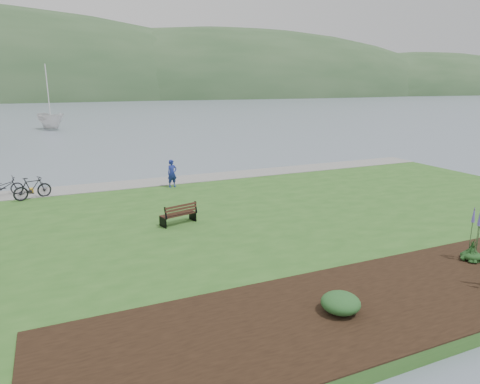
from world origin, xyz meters
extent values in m
plane|color=slate|center=(0.00, 0.00, 0.00)|extent=(600.00, 600.00, 0.00)
cube|color=#2C5C20|center=(0.00, -2.00, 0.20)|extent=(34.00, 20.00, 0.40)
cube|color=gray|center=(0.00, 6.90, 0.42)|extent=(34.00, 2.20, 0.03)
cube|color=black|center=(3.00, -9.80, 0.42)|extent=(24.00, 4.40, 0.04)
cube|color=#311A13|center=(-3.26, -1.20, 0.82)|extent=(1.57, 0.89, 0.05)
cube|color=#311A13|center=(-3.19, -1.47, 1.10)|extent=(1.47, 0.52, 0.46)
cube|color=black|center=(-3.96, -1.38, 0.60)|extent=(0.19, 0.51, 0.41)
cube|color=black|center=(-2.56, -1.01, 0.60)|extent=(0.19, 0.51, 0.41)
imported|color=navy|center=(-1.73, 5.31, 1.32)|extent=(0.76, 0.60, 1.85)
imported|color=black|center=(-10.34, 6.91, 0.90)|extent=(1.16, 2.02, 1.00)
imported|color=black|center=(-8.94, 5.67, 0.97)|extent=(1.24, 1.97, 1.14)
imported|color=silver|center=(-7.56, 46.25, 0.00)|extent=(13.64, 13.74, 27.49)
cube|color=gold|center=(-9.04, 6.94, 0.55)|extent=(0.18, 0.28, 0.29)
ellipsoid|color=#153A15|center=(4.55, -8.96, 0.59)|extent=(0.62, 0.62, 0.31)
cone|color=#5547A5|center=(4.55, -8.96, 1.74)|extent=(0.32, 0.32, 1.99)
ellipsoid|color=#1E4C21|center=(-1.46, -9.93, 0.69)|extent=(1.01, 1.01, 0.51)
camera|label=1|loc=(-7.82, -17.91, 6.13)|focal=32.00mm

